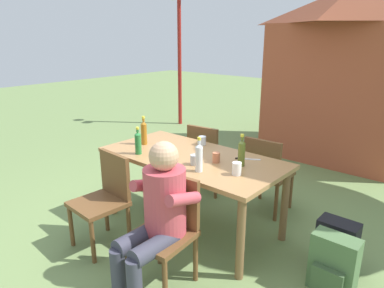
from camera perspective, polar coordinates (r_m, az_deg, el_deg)
The scene contains 20 objects.
ground_plane at distance 3.76m, azimuth -0.00°, elevation -13.09°, with size 24.00×24.00×0.00m, color #6B844C.
dining_table at distance 3.46m, azimuth -0.00°, elevation -3.29°, with size 1.83×0.91×0.77m.
chair_near_right at distance 2.80m, azimuth -3.99°, elevation -13.09°, with size 0.48×0.48×0.87m.
chair_near_left at distance 3.36m, azimuth -13.97°, elevation -8.13°, with size 0.46×0.46×0.87m.
chair_far_right at distance 3.89m, azimuth 12.01°, elevation -4.35°, with size 0.46×0.46×0.87m.
chair_far_left at distance 4.32m, azimuth 2.53°, elevation -1.80°, with size 0.48×0.48×0.87m.
person_in_white_shirt at distance 2.64m, azimuth -5.64°, elevation -10.90°, with size 0.47×0.61×1.18m.
bottle_amber at distance 3.79m, azimuth -7.86°, elevation 1.91°, with size 0.06×0.06×0.31m.
bottle_green at distance 3.49m, azimuth -8.80°, elevation 0.26°, with size 0.06×0.06×0.28m.
bottle_clear at distance 3.00m, azimuth 1.15°, elevation -2.11°, with size 0.06×0.06×0.31m.
bottle_olive at distance 3.16m, azimuth 8.10°, elevation -1.35°, with size 0.06×0.06×0.30m.
cup_glass at distance 3.76m, azimuth 1.70°, elevation 0.57°, with size 0.08×0.08×0.09m, color silver.
cup_steel at distance 3.18m, azimuth 0.45°, elevation -2.59°, with size 0.08×0.08×0.09m, color #B2B7BC.
cup_terracotta at distance 3.25m, azimuth 3.97°, elevation -2.21°, with size 0.07×0.07×0.10m, color #BC6B47.
cup_white at distance 2.97m, azimuth 7.33°, elevation -4.02°, with size 0.08×0.08×0.11m, color white.
table_knife at distance 3.37m, azimuth 8.78°, elevation -2.42°, with size 0.21×0.14×0.01m.
backpack_by_near_side at distance 3.26m, azimuth 22.43°, elevation -15.26°, with size 0.31×0.25×0.45m.
backpack_by_far_side at distance 3.01m, azimuth 22.04°, elevation -17.90°, with size 0.34×0.24×0.47m.
brick_kiosk at distance 6.10m, azimuth 23.77°, elevation 10.99°, with size 2.32×1.90×2.63m.
lamp_post at distance 7.64m, azimuth -2.09°, elevation 17.91°, with size 0.56×0.20×2.79m.
Camera 1 is at (2.12, -2.45, 1.90)m, focal length 32.66 mm.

